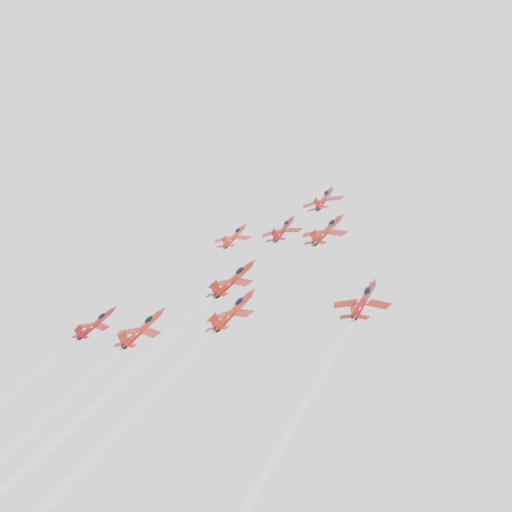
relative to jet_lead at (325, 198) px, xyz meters
The scene contains 5 objects.
jet_lead is the anchor object (origin of this frame).
jet_row2_left 20.29m from the jet_lead, 145.90° to the right, with size 8.44×10.37×7.95m.
jet_row2_center 13.51m from the jet_lead, 108.13° to the right, with size 8.76×10.77×8.25m.
jet_row2_right 18.16m from the jet_lead, 58.99° to the right, with size 9.42×11.58×8.88m.
jet_center 80.80m from the jet_lead, 93.51° to the right, with size 9.92×87.14×65.89m.
Camera 1 is at (74.85, -103.78, 131.39)m, focal length 50.00 mm.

